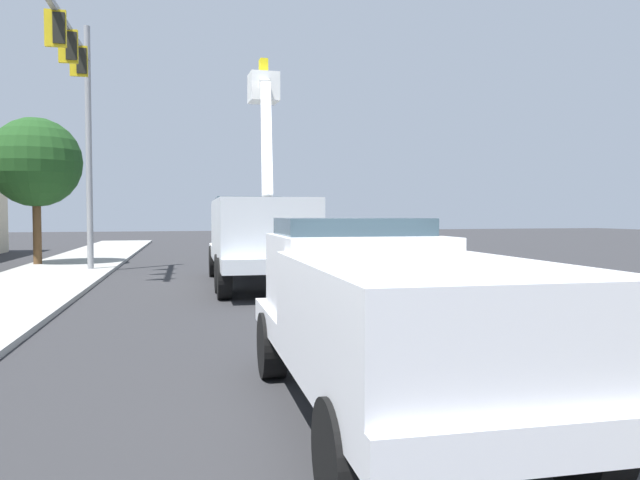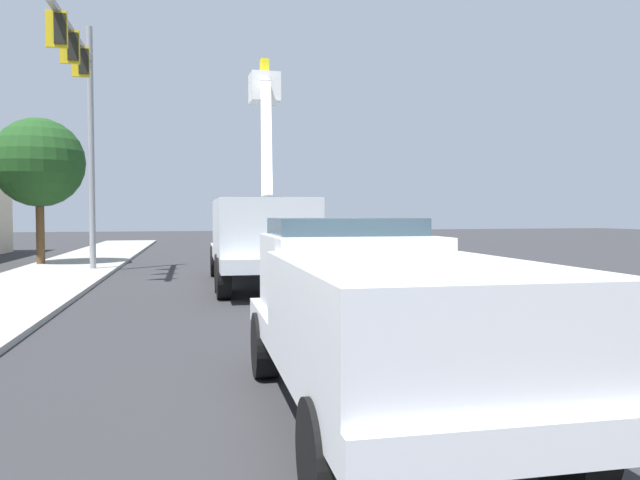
% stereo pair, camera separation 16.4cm
% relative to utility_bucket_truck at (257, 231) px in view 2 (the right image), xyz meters
% --- Properties ---
extents(ground, '(120.00, 120.00, 0.00)m').
position_rel_utility_bucket_truck_xyz_m(ground, '(-0.42, -2.20, -1.61)').
color(ground, '#2D2D30').
extents(sidewalk_far_side, '(60.11, 6.92, 0.12)m').
position_rel_utility_bucket_truck_xyz_m(sidewalk_far_side, '(0.06, 6.49, -1.55)').
color(sidewalk_far_side, '#9E9E99').
rests_on(sidewalk_far_side, ground).
extents(lane_centre_stripe, '(49.93, 2.93, 0.01)m').
position_rel_utility_bucket_truck_xyz_m(lane_centre_stripe, '(-0.42, -2.20, -1.61)').
color(lane_centre_stripe, yellow).
rests_on(lane_centre_stripe, ground).
extents(utility_bucket_truck, '(8.33, 2.96, 7.02)m').
position_rel_utility_bucket_truck_xyz_m(utility_bucket_truck, '(0.00, 0.00, 0.00)').
color(utility_bucket_truck, silver).
rests_on(utility_bucket_truck, ground).
extents(service_pickup_truck, '(5.71, 2.44, 2.06)m').
position_rel_utility_bucket_truck_xyz_m(service_pickup_truck, '(-12.19, 0.68, -0.49)').
color(service_pickup_truck, white).
rests_on(service_pickup_truck, ground).
extents(passing_minivan, '(4.90, 2.17, 1.69)m').
position_rel_utility_bucket_truck_xyz_m(passing_minivan, '(6.66, -5.02, -0.64)').
color(passing_minivan, silver).
rests_on(passing_minivan, ground).
extents(traffic_cone_mid_front, '(0.40, 0.40, 0.72)m').
position_rel_utility_bucket_truck_xyz_m(traffic_cone_mid_front, '(-5.39, -1.81, -1.26)').
color(traffic_cone_mid_front, black).
rests_on(traffic_cone_mid_front, ground).
extents(traffic_cone_mid_rear, '(0.40, 0.40, 0.71)m').
position_rel_utility_bucket_truck_xyz_m(traffic_cone_mid_rear, '(3.61, -1.81, -1.26)').
color(traffic_cone_mid_rear, black).
rests_on(traffic_cone_mid_rear, ground).
extents(traffic_signal_mast, '(6.43, 0.77, 8.87)m').
position_rel_utility_bucket_truck_xyz_m(traffic_signal_mast, '(3.68, 5.27, 4.43)').
color(traffic_signal_mast, gray).
rests_on(traffic_signal_mast, ground).
extents(street_tree_right, '(3.54, 3.54, 5.94)m').
position_rel_utility_bucket_truck_xyz_m(street_tree_right, '(8.35, 7.42, 2.54)').
color(street_tree_right, brown).
rests_on(street_tree_right, ground).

